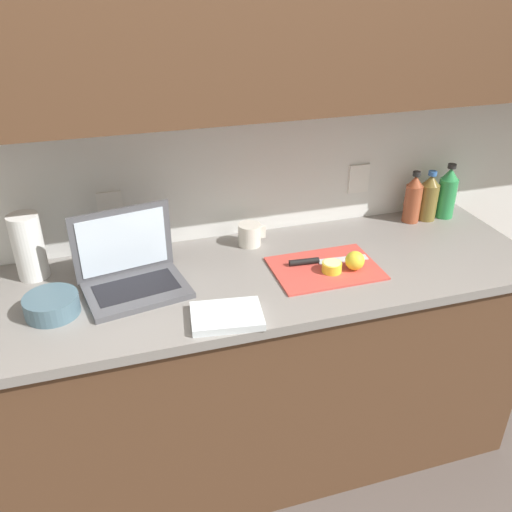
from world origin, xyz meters
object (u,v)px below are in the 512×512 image
object	(u,v)px
laptop	(131,270)
bottle_green_soda	(413,199)
bottle_water_clear	(447,193)
bowl_white	(52,305)
bottle_oil_tall	(429,198)
measuring_cup	(250,235)
cutting_board	(325,268)
paper_towel_roll	(28,247)
knife	(315,261)
lemon_whole_beside	(355,261)
lemon_half_cut	(332,267)

from	to	relation	value
laptop	bottle_green_soda	size ratio (longest dim) A/B	1.69
bottle_water_clear	bowl_white	bearing A→B (deg)	-170.17
laptop	bottle_oil_tall	world-z (taller)	laptop
bottle_oil_tall	bottle_green_soda	bearing A→B (deg)	180.00
bottle_green_soda	bowl_white	bearing A→B (deg)	-169.08
laptop	measuring_cup	xyz separation A→B (m)	(0.47, 0.18, -0.02)
cutting_board	paper_towel_roll	distance (m)	1.03
cutting_board	bottle_green_soda	size ratio (longest dim) A/B	1.71
cutting_board	bottle_oil_tall	world-z (taller)	bottle_oil_tall
knife	lemon_whole_beside	xyz separation A→B (m)	(0.12, -0.08, 0.03)
lemon_whole_beside	measuring_cup	xyz separation A→B (m)	(-0.30, 0.30, 0.00)
lemon_half_cut	lemon_whole_beside	xyz separation A→B (m)	(0.08, -0.01, 0.02)
bottle_water_clear	bowl_white	size ratio (longest dim) A/B	1.40
lemon_half_cut	bottle_water_clear	size ratio (longest dim) A/B	0.30
bottle_green_soda	paper_towel_roll	bearing A→B (deg)	-179.33
lemon_half_cut	bottle_water_clear	bearing A→B (deg)	24.79
measuring_cup	paper_towel_roll	world-z (taller)	paper_towel_roll
bottle_oil_tall	cutting_board	bearing A→B (deg)	-154.99
bottle_green_soda	measuring_cup	size ratio (longest dim) A/B	2.04
bottle_green_soda	bottle_oil_tall	size ratio (longest dim) A/B	1.03
measuring_cup	lemon_half_cut	bearing A→B (deg)	-54.02
bottle_green_soda	measuring_cup	distance (m)	0.72
bottle_green_soda	paper_towel_roll	distance (m)	1.50
measuring_cup	lemon_whole_beside	bearing A→B (deg)	-45.52
laptop	bottle_water_clear	size ratio (longest dim) A/B	1.58
measuring_cup	bowl_white	xyz separation A→B (m)	(-0.72, -0.27, -0.01)
knife	bottle_oil_tall	xyz separation A→B (m)	(0.61, 0.23, 0.08)
bottle_oil_tall	paper_towel_roll	world-z (taller)	paper_towel_roll
knife	bottle_green_soda	bearing A→B (deg)	28.16
bottle_water_clear	laptop	bearing A→B (deg)	-172.12
bottle_oil_tall	bottle_water_clear	size ratio (longest dim) A/B	0.91
lemon_whole_beside	paper_towel_roll	distance (m)	1.13
laptop	bottle_water_clear	distance (m)	1.36
knife	bottle_green_soda	xyz separation A→B (m)	(0.53, 0.23, 0.08)
cutting_board	bowl_white	world-z (taller)	bowl_white
lemon_half_cut	paper_towel_roll	bearing A→B (deg)	164.03
lemon_half_cut	bottle_green_soda	bearing A→B (deg)	31.52
bottle_water_clear	bowl_white	distance (m)	1.62
cutting_board	lemon_whole_beside	world-z (taller)	lemon_whole_beside
laptop	measuring_cup	bearing A→B (deg)	10.38
bottle_water_clear	paper_towel_roll	size ratio (longest dim) A/B	1.01
laptop	lemon_half_cut	size ratio (longest dim) A/B	5.31
lemon_whole_beside	paper_towel_roll	size ratio (longest dim) A/B	0.29
lemon_half_cut	bottle_oil_tall	world-z (taller)	bottle_oil_tall
cutting_board	bottle_water_clear	bearing A→B (deg)	22.07
knife	paper_towel_roll	bearing A→B (deg)	172.21
measuring_cup	bowl_white	bearing A→B (deg)	-159.67
laptop	bottle_oil_tall	distance (m)	1.27
cutting_board	measuring_cup	bearing A→B (deg)	127.98
bottle_green_soda	lemon_whole_beside	bearing A→B (deg)	-142.88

